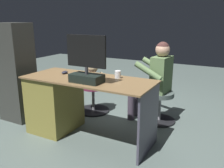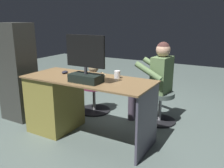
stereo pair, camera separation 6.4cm
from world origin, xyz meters
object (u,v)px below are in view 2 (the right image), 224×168
object	(u,v)px
keyboard	(85,75)
office_chair_teddy	(94,97)
person	(155,76)
monitor	(86,67)
cup	(117,75)
teddy_bear	(94,74)
computer_mouse	(65,72)
visitor_chair	(160,105)
tv_remote	(77,76)
desk	(61,101)

from	to	relation	value
keyboard	office_chair_teddy	bearing A→B (deg)	-63.86
keyboard	person	size ratio (longest dim) A/B	0.37
monitor	person	bearing A→B (deg)	-114.21
cup	teddy_bear	bearing A→B (deg)	-38.95
computer_mouse	visitor_chair	bearing A→B (deg)	-141.94
tv_remote	teddy_bear	bearing A→B (deg)	-43.52
office_chair_teddy	person	xyz separation A→B (m)	(-0.94, -0.11, 0.42)
desk	visitor_chair	world-z (taller)	desk
computer_mouse	cup	bearing A→B (deg)	-170.75
cup	person	xyz separation A→B (m)	(-0.23, -0.67, -0.13)
monitor	desk	bearing A→B (deg)	-15.84
computer_mouse	teddy_bear	xyz separation A→B (m)	(0.02, -0.68, -0.17)
computer_mouse	tv_remote	xyz separation A→B (m)	(-0.24, 0.06, -0.01)
monitor	teddy_bear	distance (m)	1.07
computer_mouse	office_chair_teddy	world-z (taller)	computer_mouse
monitor	teddy_bear	world-z (taller)	monitor
keyboard	tv_remote	bearing A→B (deg)	49.54
office_chair_teddy	person	distance (m)	1.03
keyboard	visitor_chair	world-z (taller)	keyboard
desk	monitor	bearing A→B (deg)	164.16
keyboard	office_chair_teddy	world-z (taller)	keyboard
monitor	keyboard	world-z (taller)	monitor
monitor	office_chair_teddy	bearing A→B (deg)	-60.79
teddy_bear	cup	bearing A→B (deg)	141.05
desk	keyboard	world-z (taller)	keyboard
keyboard	computer_mouse	distance (m)	0.30
desk	visitor_chair	bearing A→B (deg)	-140.77
cup	office_chair_teddy	bearing A→B (deg)	-38.36
tv_remote	teddy_bear	size ratio (longest dim) A/B	0.43
tv_remote	cup	bearing A→B (deg)	-131.59
keyboard	visitor_chair	xyz separation A→B (m)	(-0.70, -0.77, -0.50)
keyboard	office_chair_teddy	distance (m)	0.89
desk	tv_remote	bearing A→B (deg)	-179.18
keyboard	office_chair_teddy	xyz separation A→B (m)	(0.32, -0.66, -0.51)
cup	person	bearing A→B (deg)	-109.08
desk	cup	size ratio (longest dim) A/B	17.70
office_chair_teddy	person	world-z (taller)	person
computer_mouse	teddy_bear	size ratio (longest dim) A/B	0.27
teddy_bear	person	bearing A→B (deg)	-174.23
teddy_bear	visitor_chair	distance (m)	1.08
desk	computer_mouse	xyz separation A→B (m)	(-0.04, -0.06, 0.37)
office_chair_teddy	person	size ratio (longest dim) A/B	0.44
desk	computer_mouse	distance (m)	0.38
monitor	tv_remote	bearing A→B (deg)	-32.42
office_chair_teddy	visitor_chair	size ratio (longest dim) A/B	1.09
monitor	computer_mouse	bearing A→B (deg)	-23.84
computer_mouse	desk	bearing A→B (deg)	59.77
tv_remote	visitor_chair	xyz separation A→B (m)	(-0.77, -0.85, -0.49)
computer_mouse	cup	xyz separation A→B (m)	(-0.69, -0.11, 0.03)
keyboard	teddy_bear	xyz separation A→B (m)	(0.32, -0.67, -0.16)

